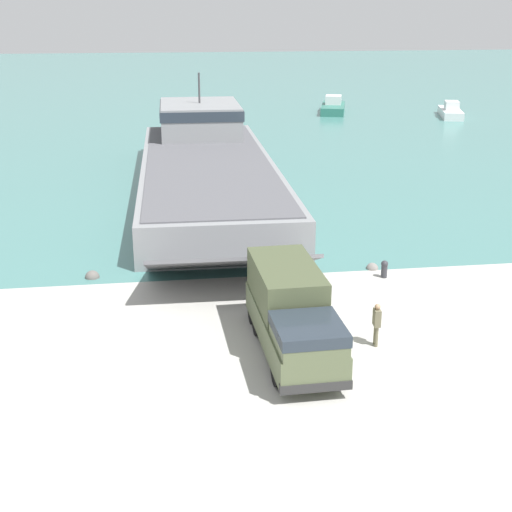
# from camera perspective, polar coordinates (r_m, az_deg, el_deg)

# --- Properties ---
(ground_plane) EXTENTS (240.00, 240.00, 0.00)m
(ground_plane) POSITION_cam_1_polar(r_m,az_deg,el_deg) (29.57, 4.40, -5.16)
(ground_plane) COLOR #B7B5AD
(water_surface) EXTENTS (240.00, 180.00, 0.01)m
(water_surface) POSITION_cam_1_polar(r_m,az_deg,el_deg) (122.39, -5.37, 13.50)
(water_surface) COLOR #477F7A
(water_surface) RESTS_ON ground_plane
(landing_craft) EXTENTS (9.55, 35.68, 7.26)m
(landing_craft) POSITION_cam_1_polar(r_m,az_deg,el_deg) (51.54, -4.02, 7.52)
(landing_craft) COLOR gray
(landing_craft) RESTS_ON ground_plane
(military_truck) EXTENTS (2.57, 7.47, 3.03)m
(military_truck) POSITION_cam_1_polar(r_m,az_deg,el_deg) (26.39, 2.89, -4.59)
(military_truck) COLOR #566042
(military_truck) RESTS_ON ground_plane
(soldier_on_ramp) EXTENTS (0.27, 0.46, 1.71)m
(soldier_on_ramp) POSITION_cam_1_polar(r_m,az_deg,el_deg) (27.37, 9.63, -5.20)
(soldier_on_ramp) COLOR #6B664C
(soldier_on_ramp) RESTS_ON ground_plane
(moored_boat_a) EXTENTS (4.71, 8.15, 1.99)m
(moored_boat_a) POSITION_cam_1_polar(r_m,az_deg,el_deg) (89.41, 6.19, 11.77)
(moored_boat_a) COLOR #2D7060
(moored_boat_a) RESTS_ON ground_plane
(moored_boat_b) EXTENTS (4.06, 7.59, 1.89)m
(moored_boat_b) POSITION_cam_1_polar(r_m,az_deg,el_deg) (88.19, 15.31, 11.09)
(moored_boat_b) COLOR white
(moored_boat_b) RESTS_ON ground_plane
(mooring_bollard) EXTENTS (0.34, 0.34, 0.85)m
(mooring_bollard) POSITION_cam_1_polar(r_m,az_deg,el_deg) (34.44, 10.23, -0.97)
(mooring_bollard) COLOR #333338
(mooring_bollard) RESTS_ON ground_plane
(shoreline_rock_a) EXTENTS (0.60, 0.60, 0.60)m
(shoreline_rock_a) POSITION_cam_1_polar(r_m,az_deg,el_deg) (35.62, 9.28, -1.02)
(shoreline_rock_a) COLOR gray
(shoreline_rock_a) RESTS_ON ground_plane
(shoreline_rock_b) EXTENTS (0.70, 0.70, 0.70)m
(shoreline_rock_b) POSITION_cam_1_polar(r_m,az_deg,el_deg) (34.91, -12.96, -1.70)
(shoreline_rock_b) COLOR #66605B
(shoreline_rock_b) RESTS_ON ground_plane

